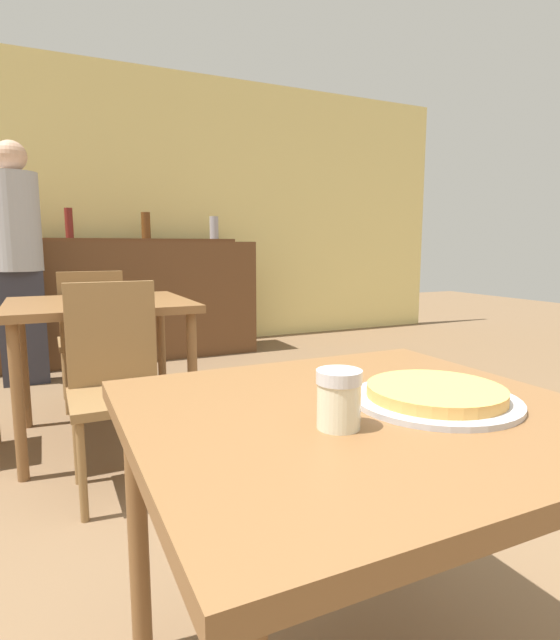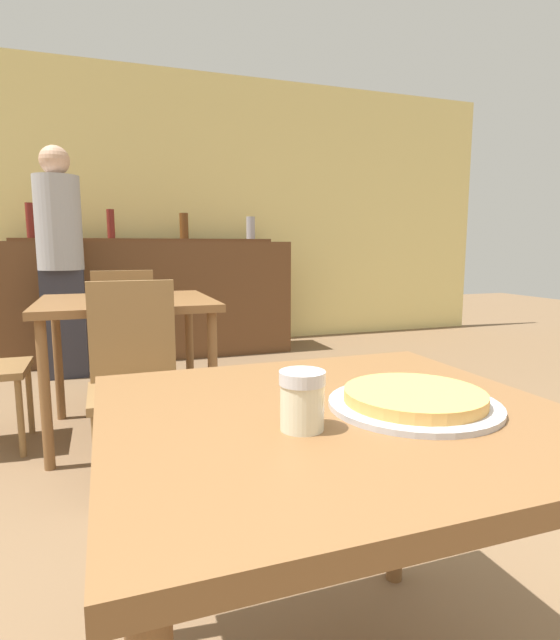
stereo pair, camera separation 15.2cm
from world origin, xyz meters
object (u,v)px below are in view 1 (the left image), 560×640
(cheese_shaker, at_px, (339,399))
(person_standing, at_px, (18,255))
(chair_far_side_back, at_px, (92,331))
(pizza_tray, at_px, (435,395))
(chair_far_side_front, at_px, (116,374))

(cheese_shaker, distance_m, person_standing, 3.53)
(chair_far_side_back, distance_m, pizza_tray, 2.65)
(chair_far_side_front, height_order, person_standing, person_standing)
(pizza_tray, relative_size, person_standing, 0.19)
(chair_far_side_back, distance_m, person_standing, 1.05)
(chair_far_side_front, bearing_deg, pizza_tray, -71.57)
(cheese_shaker, relative_size, person_standing, 0.06)
(chair_far_side_front, height_order, chair_far_side_back, same)
(chair_far_side_back, relative_size, pizza_tray, 2.58)
(chair_far_side_front, height_order, pizza_tray, chair_far_side_front)
(chair_far_side_back, bearing_deg, cheese_shaker, 94.57)
(chair_far_side_back, distance_m, cheese_shaker, 2.66)
(chair_far_side_back, height_order, person_standing, person_standing)
(person_standing, bearing_deg, pizza_tray, -75.46)
(person_standing, bearing_deg, chair_far_side_front, -78.26)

